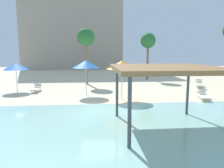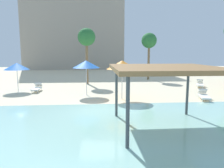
% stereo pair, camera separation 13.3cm
% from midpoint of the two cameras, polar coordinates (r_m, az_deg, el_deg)
% --- Properties ---
extents(ground_plane, '(80.00, 80.00, 0.00)m').
position_cam_midpoint_polar(ground_plane, '(12.76, -3.20, -7.15)').
color(ground_plane, beige).
extents(lagoon_water, '(44.00, 13.50, 0.04)m').
position_cam_midpoint_polar(lagoon_water, '(7.83, -1.81, -17.34)').
color(lagoon_water, '#99D1C6').
rests_on(lagoon_water, ground).
extents(shade_pavilion, '(4.59, 4.59, 2.82)m').
position_cam_midpoint_polar(shade_pavilion, '(9.64, 13.89, 3.63)').
color(shade_pavilion, '#42474C').
rests_on(shade_pavilion, ground).
extents(beach_umbrella_blue_2, '(2.18, 2.18, 2.52)m').
position_cam_midpoint_polar(beach_umbrella_blue_2, '(20.66, -24.50, 4.31)').
color(beach_umbrella_blue_2, silver).
rests_on(beach_umbrella_blue_2, ground).
extents(beach_umbrella_blue_3, '(2.16, 2.16, 2.80)m').
position_cam_midpoint_polar(beach_umbrella_blue_3, '(17.22, -7.25, 5.28)').
color(beach_umbrella_blue_3, silver).
rests_on(beach_umbrella_blue_3, ground).
extents(beach_umbrella_orange_5, '(2.29, 2.29, 2.86)m').
position_cam_midpoint_polar(beach_umbrella_orange_5, '(15.53, 2.44, 5.14)').
color(beach_umbrella_orange_5, silver).
rests_on(beach_umbrella_orange_5, ground).
extents(lounge_chair_1, '(0.68, 1.92, 0.74)m').
position_cam_midpoint_polar(lounge_chair_1, '(20.05, -19.77, -0.96)').
color(lounge_chair_1, white).
rests_on(lounge_chair_1, ground).
extents(lounge_chair_3, '(1.34, 1.97, 0.74)m').
position_cam_midpoint_polar(lounge_chair_3, '(23.05, 22.09, 0.09)').
color(lounge_chair_3, white).
rests_on(lounge_chair_3, ground).
extents(lounge_chair_6, '(1.12, 1.99, 0.74)m').
position_cam_midpoint_polar(lounge_chair_6, '(17.04, 23.02, -2.72)').
color(lounge_chair_6, white).
rests_on(lounge_chair_6, ground).
extents(palm_tree_0, '(1.90, 1.90, 5.87)m').
position_cam_midpoint_polar(palm_tree_0, '(27.54, 9.49, 11.14)').
color(palm_tree_0, brown).
rests_on(palm_tree_0, ground).
extents(palm_tree_3, '(1.90, 1.90, 6.02)m').
position_cam_midpoint_polar(palm_tree_3, '(23.49, -7.20, 12.04)').
color(palm_tree_3, brown).
rests_on(palm_tree_3, ground).
extents(hotel_block_0, '(20.18, 8.33, 19.33)m').
position_cam_midpoint_polar(hotel_block_0, '(47.63, -10.43, 15.81)').
color(hotel_block_0, '#9E9384').
rests_on(hotel_block_0, ground).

